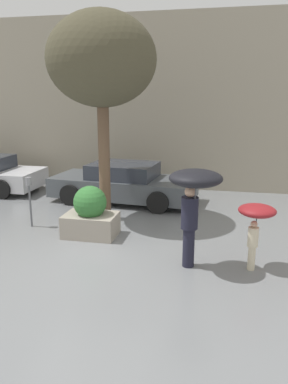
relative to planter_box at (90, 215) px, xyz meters
name	(u,v)px	position (x,y,z in m)	size (l,w,h in m)	color
ground_plane	(91,257)	(0.43, -1.21, -0.53)	(40.00, 40.00, 0.00)	slate
building_facade	(151,104)	(0.43, 5.29, 2.47)	(18.00, 0.30, 6.00)	#9E937F
planter_box	(90,215)	(0.00, 0.00, 0.00)	(1.24, 0.85, 1.22)	#9E9384
person_adult	(194,191)	(2.52, -1.28, 1.02)	(0.99, 0.99, 1.96)	#1E1E2D
person_child	(256,217)	(3.68, -1.05, 0.52)	(0.71, 0.71, 1.29)	beige
parked_car_near	(123,183)	(-0.02, 3.14, 0.05)	(4.67, 2.38, 1.22)	#4C5156
street_tree	(102,61)	(-0.05, 1.32, 3.57)	(2.74, 2.74, 5.31)	brown
parking_meter	(29,192)	(-1.72, 0.30, 0.40)	(0.14, 0.14, 1.30)	#595B60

